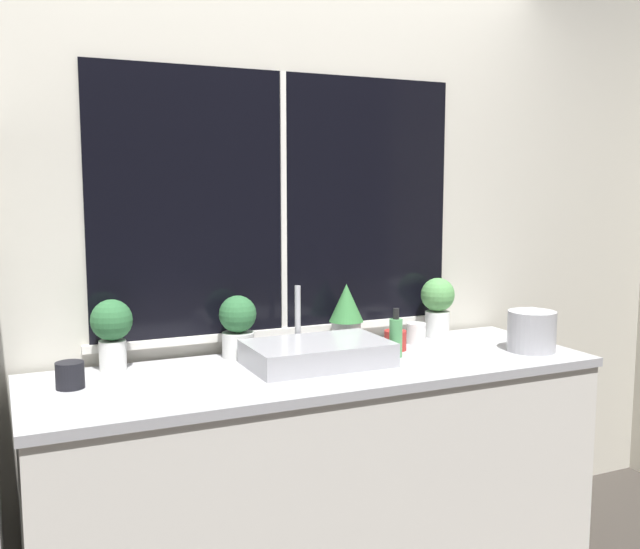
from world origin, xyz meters
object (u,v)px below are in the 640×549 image
Objects in this scene: mug_black at (70,375)px; kettle at (532,329)px; mug_red at (395,340)px; potted_plant_far_left at (112,328)px; mug_white at (416,333)px; soap_bottle at (396,337)px; sink at (317,353)px; potted_plant_far_right at (438,303)px; potted_plant_center_right at (346,313)px; potted_plant_center_left at (238,324)px.

kettle reaches higher than mug_black.
potted_plant_far_left is at bearing 172.10° from mug_red.
potted_plant_far_left is 1.27m from mug_white.
mug_red is (-0.15, -0.07, -0.00)m from mug_white.
potted_plant_far_left is at bearing 166.30° from soap_bottle.
mug_black is (-0.89, 0.06, -0.00)m from sink.
potted_plant_far_right is at bearing 27.42° from mug_white.
mug_red is (1.12, -0.15, -0.12)m from potted_plant_far_left.
potted_plant_center_right is 2.99× the size of mug_white.
potted_plant_center_left is at bearing 155.76° from soap_bottle.
potted_plant_far_right is 0.21m from mug_white.
soap_bottle is (0.57, -0.26, -0.05)m from potted_plant_center_left.
mug_black is at bearing -164.27° from potted_plant_center_left.
potted_plant_far_left is 0.27m from mug_black.
mug_white is at bearing 40.12° from soap_bottle.
potted_plant_center_right is at bearing 148.60° from kettle.
mug_black is at bearing -178.71° from mug_red.
kettle reaches higher than mug_white.
mug_white reaches higher than mug_red.
potted_plant_center_left is at bearing 166.23° from mug_red.
potted_plant_far_right is 1.61m from mug_black.
potted_plant_far_right is at bearing 34.94° from soap_bottle.
potted_plant_center_left is 0.93× the size of potted_plant_center_right.
soap_bottle is at bearing -70.51° from potted_plant_center_right.
potted_plant_center_left reaches higher than mug_red.
mug_black is at bearing -170.79° from potted_plant_center_right.
soap_bottle reaches higher than mug_red.
kettle is at bearing -31.40° from potted_plant_center_right.
potted_plant_center_right is (0.24, 0.24, 0.10)m from sink.
potted_plant_far_right reaches higher than potted_plant_far_left.
potted_plant_far_left is 1.67m from kettle.
potted_plant_center_left is at bearing 0.00° from potted_plant_far_left.
sink is at bearing -3.70° from mug_black.
potted_plant_far_left reaches higher than mug_white.
potted_plant_center_right is at bearing 0.00° from potted_plant_center_left.
sink is 0.89m from mug_black.
sink is at bearing -18.50° from potted_plant_far_left.
potted_plant_center_right is 1.00× the size of potted_plant_far_right.
sink reaches higher than kettle.
potted_plant_far_right is 0.45m from kettle.
potted_plant_far_left reaches higher than mug_red.
kettle is at bearing -14.13° from soap_bottle.
mug_white is at bearing 3.94° from mug_black.
potted_plant_center_left is 0.63m from soap_bottle.
sink is at bearing 170.01° from kettle.
potted_plant_center_right is at bearing 163.94° from mug_white.
sink is at bearing -163.90° from mug_white.
sink is at bearing -167.64° from mug_red.
potted_plant_center_right reaches higher than kettle.
mug_black is (-1.43, -0.10, 0.00)m from mug_white.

